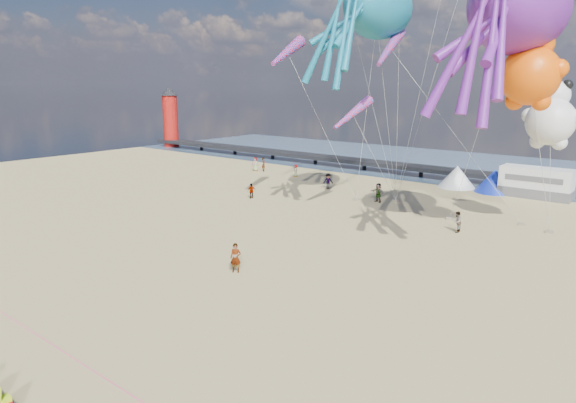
# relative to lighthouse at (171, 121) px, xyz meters

# --- Properties ---
(ground) EXTENTS (120.00, 120.00, 0.00)m
(ground) POSITION_rel_lighthouse_xyz_m (56.00, -44.00, -4.50)
(ground) COLOR tan
(ground) RESTS_ON ground
(water) EXTENTS (120.00, 120.00, 0.00)m
(water) POSITION_rel_lighthouse_xyz_m (56.00, 11.00, -4.48)
(water) COLOR #39536E
(water) RESTS_ON ground
(pier) EXTENTS (60.00, 3.00, 0.50)m
(pier) POSITION_rel_lighthouse_xyz_m (28.00, 0.00, -3.50)
(pier) COLOR black
(pier) RESTS_ON ground
(lighthouse) EXTENTS (2.60, 2.60, 9.00)m
(lighthouse) POSITION_rel_lighthouse_xyz_m (0.00, 0.00, 0.00)
(lighthouse) COLOR #A5140F
(lighthouse) RESTS_ON ground
(motorhome_0) EXTENTS (6.60, 2.50, 3.00)m
(motorhome_0) POSITION_rel_lighthouse_xyz_m (62.00, -4.00, -3.00)
(motorhome_0) COLOR silver
(motorhome_0) RESTS_ON ground
(tent_white) EXTENTS (4.00, 4.00, 2.40)m
(tent_white) POSITION_rel_lighthouse_xyz_m (54.00, -4.00, -3.30)
(tent_white) COLOR white
(tent_white) RESTS_ON ground
(tent_blue) EXTENTS (4.00, 4.00, 2.40)m
(tent_blue) POSITION_rel_lighthouse_xyz_m (58.00, -4.00, -3.30)
(tent_blue) COLOR #1933CC
(tent_blue) RESTS_ON ground
(rope_line) EXTENTS (34.00, 0.03, 0.03)m
(rope_line) POSITION_rel_lighthouse_xyz_m (56.00, -49.00, -4.48)
(rope_line) COLOR #F2338C
(rope_line) RESTS_ON ground
(standing_person) EXTENTS (0.78, 0.70, 1.80)m
(standing_person) POSITION_rel_lighthouse_xyz_m (53.59, -37.65, -3.60)
(standing_person) COLOR tan
(standing_person) RESTS_ON ground
(beachgoer_0) EXTENTS (0.79, 0.68, 1.82)m
(beachgoer_0) POSITION_rel_lighthouse_xyz_m (29.70, -10.01, -3.59)
(beachgoer_0) COLOR #7F6659
(beachgoer_0) RESTS_ON ground
(beachgoer_1) EXTENTS (0.62, 0.86, 1.63)m
(beachgoer_1) POSITION_rel_lighthouse_xyz_m (60.66, -20.94, -3.69)
(beachgoer_1) COLOR #7F6659
(beachgoer_1) RESTS_ON ground
(beachgoer_2) EXTENTS (1.02, 1.02, 1.67)m
(beachgoer_2) POSITION_rel_lighthouse_xyz_m (43.58, -13.52, -3.66)
(beachgoer_2) COLOR #7F6659
(beachgoer_2) RESTS_ON ground
(beachgoer_3) EXTENTS (0.89, 1.11, 1.50)m
(beachgoer_3) POSITION_rel_lighthouse_xyz_m (40.41, -22.18, -3.75)
(beachgoer_3) COLOR #7F6659
(beachgoer_3) RESTS_ON ground
(beachgoer_4) EXTENTS (1.16, 0.73, 1.85)m
(beachgoer_4) POSITION_rel_lighthouse_xyz_m (50.90, -15.70, -3.58)
(beachgoer_4) COLOR #7F6659
(beachgoer_4) RESTS_ON ground
(beachgoer_5) EXTENTS (1.38, 1.64, 1.77)m
(beachgoer_5) POSITION_rel_lighthouse_xyz_m (30.61, -9.42, -3.61)
(beachgoer_5) COLOR #7F6659
(beachgoer_5) RESTS_ON ground
(beachgoer_6) EXTENTS (0.64, 0.53, 1.49)m
(beachgoer_6) POSITION_rel_lighthouse_xyz_m (36.27, -9.89, -3.75)
(beachgoer_6) COLOR #7F6659
(beachgoer_6) RESTS_ON ground
(sandbag_a) EXTENTS (0.50, 0.35, 0.22)m
(sandbag_a) POSITION_rel_lighthouse_xyz_m (48.96, -16.53, -4.39)
(sandbag_a) COLOR gray
(sandbag_a) RESTS_ON ground
(sandbag_b) EXTENTS (0.50, 0.35, 0.22)m
(sandbag_b) POSITION_rel_lighthouse_xyz_m (58.84, -17.78, -4.39)
(sandbag_b) COLOR gray
(sandbag_b) RESTS_ON ground
(sandbag_c) EXTENTS (0.50, 0.35, 0.22)m
(sandbag_c) POSITION_rel_lighthouse_xyz_m (66.24, -16.70, -4.39)
(sandbag_c) COLOR gray
(sandbag_c) RESTS_ON ground
(sandbag_d) EXTENTS (0.50, 0.35, 0.22)m
(sandbag_d) POSITION_rel_lighthouse_xyz_m (63.98, -15.83, -4.39)
(sandbag_d) COLOR gray
(sandbag_d) RESTS_ON ground
(sandbag_e) EXTENTS (0.50, 0.35, 0.22)m
(sandbag_e) POSITION_rel_lighthouse_xyz_m (52.19, -14.59, -4.39)
(sandbag_e) COLOR gray
(sandbag_e) RESTS_ON ground
(kite_octopus_teal) EXTENTS (8.22, 11.06, 11.62)m
(kite_octopus_teal) POSITION_rel_lighthouse_xyz_m (51.61, -18.24, 12.73)
(kite_octopus_teal) COLOR #146C89
(kite_octopus_purple) EXTENTS (7.49, 11.96, 12.69)m
(kite_octopus_purple) POSITION_rel_lighthouse_xyz_m (63.92, -21.77, 11.36)
(kite_octopus_purple) COLOR #6C208E
(kite_panda) EXTENTS (5.20, 5.02, 6.06)m
(kite_panda) POSITION_rel_lighthouse_xyz_m (65.29, -16.08, 3.84)
(kite_panda) COLOR silver
(kite_teddy_orange) EXTENTS (5.77, 5.59, 6.54)m
(kite_teddy_orange) POSITION_rel_lighthouse_xyz_m (64.99, -21.69, 7.09)
(kite_teddy_orange) COLOR #FF5A06
(windsock_left) EXTENTS (2.80, 6.33, 6.28)m
(windsock_left) POSITION_rel_lighthouse_xyz_m (45.42, -22.74, 9.22)
(windsock_left) COLOR red
(windsock_mid) EXTENTS (2.49, 6.80, 6.75)m
(windsock_mid) POSITION_rel_lighthouse_xyz_m (53.21, -18.93, 9.46)
(windsock_mid) COLOR red
(windsock_right) EXTENTS (1.80, 4.71, 4.62)m
(windsock_right) POSITION_rel_lighthouse_xyz_m (51.16, -21.13, 4.13)
(windsock_right) COLOR red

